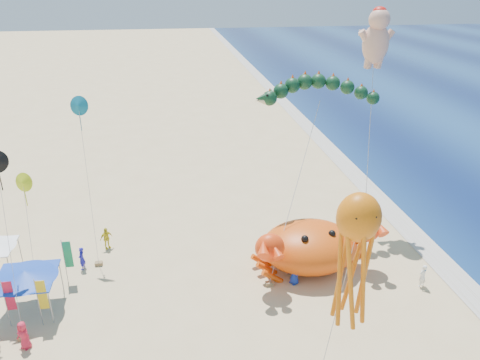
% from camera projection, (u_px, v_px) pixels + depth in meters
% --- Properties ---
extents(ground, '(320.00, 320.00, 0.00)m').
position_uv_depth(ground, '(275.00, 280.00, 30.94)').
color(ground, '#D1B784').
rests_on(ground, ground).
extents(foam_strip, '(320.00, 320.00, 0.00)m').
position_uv_depth(foam_strip, '(442.00, 264.00, 32.66)').
color(foam_strip, silver).
rests_on(foam_strip, ground).
extents(crab_inflatable, '(8.93, 6.55, 3.91)m').
position_uv_depth(crab_inflatable, '(310.00, 245.00, 31.63)').
color(crab_inflatable, '#DE4C0B').
rests_on(crab_inflatable, ground).
extents(dragon_kite, '(9.81, 8.78, 11.78)m').
position_uv_depth(dragon_kite, '(319.00, 95.00, 33.14)').
color(dragon_kite, black).
rests_on(dragon_kite, ground).
extents(cherub_kite, '(2.51, 5.48, 16.48)m').
position_uv_depth(cherub_kite, '(377.00, 37.00, 33.93)').
color(cherub_kite, '#E4A48B').
rests_on(cherub_kite, ground).
extents(octopus_kite, '(2.45, 1.84, 9.75)m').
position_uv_depth(octopus_kite, '(355.00, 250.00, 21.58)').
color(octopus_kite, orange).
rests_on(octopus_kite, ground).
extents(canopy_blue, '(3.71, 3.71, 2.71)m').
position_uv_depth(canopy_blue, '(25.00, 275.00, 27.31)').
color(canopy_blue, gray).
rests_on(canopy_blue, ground).
extents(feather_flags, '(5.54, 4.13, 3.20)m').
position_uv_depth(feather_flags, '(24.00, 282.00, 27.38)').
color(feather_flags, gray).
rests_on(feather_flags, ground).
extents(beachgoers, '(26.37, 10.59, 1.78)m').
position_uv_depth(beachgoers, '(121.00, 292.00, 28.36)').
color(beachgoers, red).
rests_on(beachgoers, ground).
extents(small_kites, '(10.03, 11.74, 11.34)m').
position_uv_depth(small_kites, '(4.00, 185.00, 27.86)').
color(small_kites, '#DC498B').
rests_on(small_kites, ground).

